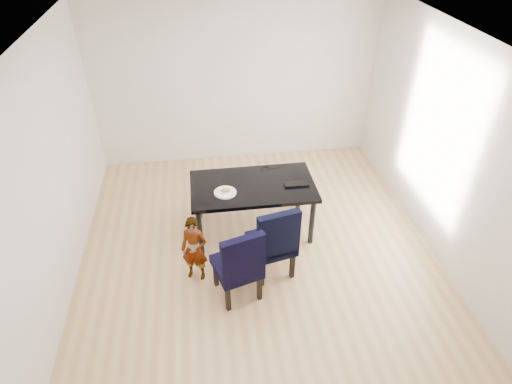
{
  "coord_description": "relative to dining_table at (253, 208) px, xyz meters",
  "views": [
    {
      "loc": [
        -0.59,
        -3.97,
        3.9
      ],
      "look_at": [
        0.0,
        0.2,
        0.85
      ],
      "focal_mm": 30.0,
      "sensor_mm": 36.0,
      "label": 1
    }
  ],
  "objects": [
    {
      "name": "floor",
      "position": [
        0.0,
        -0.5,
        -0.38
      ],
      "size": [
        4.5,
        5.0,
        0.01
      ],
      "primitive_type": "cube",
      "color": "tan",
      "rests_on": "ground"
    },
    {
      "name": "ceiling",
      "position": [
        0.0,
        -0.5,
        2.33
      ],
      "size": [
        4.5,
        5.0,
        0.01
      ],
      "primitive_type": "cube",
      "color": "white",
      "rests_on": "wall_back"
    },
    {
      "name": "wall_back",
      "position": [
        0.0,
        2.0,
        0.98
      ],
      "size": [
        4.5,
        0.01,
        2.7
      ],
      "primitive_type": "cube",
      "color": "silver",
      "rests_on": "ground"
    },
    {
      "name": "wall_front",
      "position": [
        0.0,
        -3.0,
        0.98
      ],
      "size": [
        4.5,
        0.01,
        2.7
      ],
      "primitive_type": "cube",
      "color": "white",
      "rests_on": "ground"
    },
    {
      "name": "wall_left",
      "position": [
        -2.25,
        -0.5,
        0.98
      ],
      "size": [
        0.01,
        5.0,
        2.7
      ],
      "primitive_type": "cube",
      "color": "white",
      "rests_on": "ground"
    },
    {
      "name": "wall_right",
      "position": [
        2.25,
        -0.5,
        0.98
      ],
      "size": [
        0.01,
        5.0,
        2.7
      ],
      "primitive_type": "cube",
      "color": "beige",
      "rests_on": "ground"
    },
    {
      "name": "dining_table",
      "position": [
        0.0,
        0.0,
        0.0
      ],
      "size": [
        1.6,
        0.9,
        0.75
      ],
      "primitive_type": "cube",
      "color": "black",
      "rests_on": "floor"
    },
    {
      "name": "chair_left",
      "position": [
        -0.33,
        -1.08,
        0.13
      ],
      "size": [
        0.6,
        0.62,
        1.0
      ],
      "primitive_type": "cube",
      "rotation": [
        0.0,
        0.0,
        0.28
      ],
      "color": "black",
      "rests_on": "floor"
    },
    {
      "name": "chair_right",
      "position": [
        0.11,
        -0.78,
        0.14
      ],
      "size": [
        0.59,
        0.61,
        1.03
      ],
      "primitive_type": "cube",
      "rotation": [
        0.0,
        0.0,
        0.21
      ],
      "color": "black",
      "rests_on": "floor"
    },
    {
      "name": "child",
      "position": [
        -0.79,
        -0.77,
        0.06
      ],
      "size": [
        0.37,
        0.3,
        0.88
      ],
      "primitive_type": "imported",
      "rotation": [
        0.0,
        0.0,
        -0.32
      ],
      "color": "#FF3315",
      "rests_on": "floor"
    },
    {
      "name": "plate",
      "position": [
        -0.37,
        -0.13,
        0.38
      ],
      "size": [
        0.28,
        0.28,
        0.02
      ],
      "primitive_type": "cylinder",
      "rotation": [
        0.0,
        0.0,
        -0.02
      ],
      "color": "white",
      "rests_on": "dining_table"
    },
    {
      "name": "sandwich",
      "position": [
        -0.35,
        -0.12,
        0.42
      ],
      "size": [
        0.13,
        0.06,
        0.05
      ],
      "primitive_type": "ellipsoid",
      "rotation": [
        0.0,
        0.0,
        0.02
      ],
      "color": "#CB8248",
      "rests_on": "plate"
    },
    {
      "name": "laptop",
      "position": [
        0.56,
        -0.03,
        0.39
      ],
      "size": [
        0.34,
        0.22,
        0.03
      ],
      "primitive_type": "imported",
      "rotation": [
        0.0,
        0.0,
        3.11
      ],
      "color": "black",
      "rests_on": "dining_table"
    },
    {
      "name": "cable_tangle",
      "position": [
        0.23,
        0.34,
        0.38
      ],
      "size": [
        0.15,
        0.15,
        0.01
      ],
      "primitive_type": "torus",
      "rotation": [
        0.0,
        0.0,
        0.04
      ],
      "color": "black",
      "rests_on": "dining_table"
    }
  ]
}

